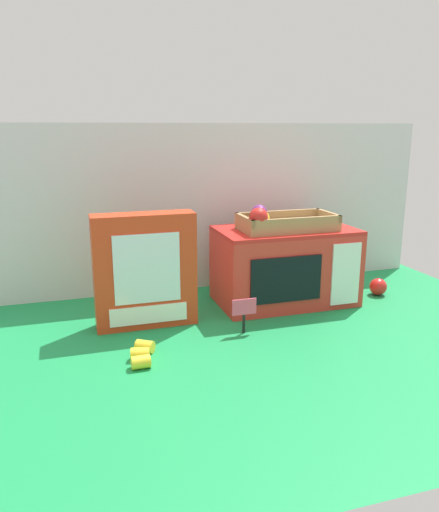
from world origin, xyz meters
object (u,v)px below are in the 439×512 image
Objects in this scene: food_groups_crate at (281,222)px; cookie_set_box at (145,271)px; toy_microwave at (285,266)px; loose_toy_apple at (378,286)px; price_sign at (244,310)px; loose_toy_banana at (142,354)px.

food_groups_crate is 0.91× the size of cookie_set_box.
food_groups_crate is at bearing -139.85° from toy_microwave.
food_groups_crate is at bearing 5.64° from cookie_set_box.
toy_microwave is at bearing 174.31° from loose_toy_apple.
loose_toy_apple is (0.55, 0.18, -0.04)m from price_sign.
food_groups_crate is 0.61m from loose_toy_banana.
toy_microwave is at bearing 29.66° from loose_toy_banana.
food_groups_crate is (-0.03, -0.02, 0.15)m from toy_microwave.
toy_microwave is 0.31m from price_sign.
cookie_set_box is 0.30m from price_sign.
toy_microwave is 1.33× the size of cookie_set_box.
price_sign is (0.25, -0.14, -0.10)m from cookie_set_box.
loose_toy_apple is (0.80, 0.03, -0.13)m from cookie_set_box.
food_groups_crate is at bearing 178.45° from loose_toy_apple.
loose_toy_banana is (-0.05, -0.23, -0.15)m from cookie_set_box.
loose_toy_banana is 2.18× the size of loose_toy_apple.
loose_toy_apple is (0.85, 0.26, 0.01)m from loose_toy_banana.
food_groups_crate reaches higher than price_sign.
price_sign reaches higher than loose_toy_apple.
food_groups_crate is 5.10× the size of loose_toy_apple.
food_groups_crate is at bearing 28.97° from loose_toy_banana.
price_sign is 0.31m from loose_toy_banana.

